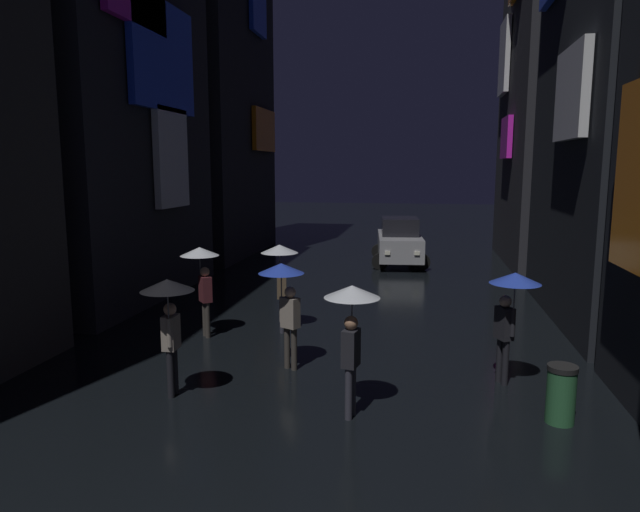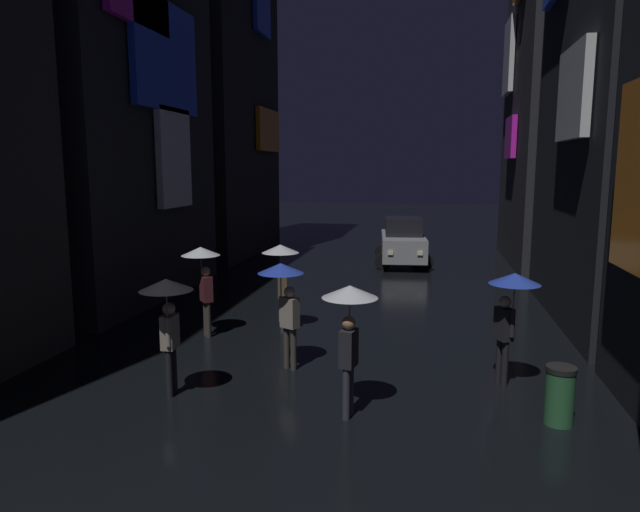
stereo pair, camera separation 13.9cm
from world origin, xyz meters
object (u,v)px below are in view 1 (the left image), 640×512
object	(u,v)px
pedestrian_foreground_left_clear	(352,314)
trash_bin	(561,394)
pedestrian_midstreet_left_black	(169,305)
pedestrian_foreground_right_clear	(280,264)
pedestrian_midstreet_centre_blue	(284,286)
car_distant	(399,242)
pedestrian_near_crossing_blue	(511,297)
pedestrian_far_right_clear	(202,267)

from	to	relation	value
pedestrian_foreground_left_clear	trash_bin	bearing A→B (deg)	4.65
trash_bin	pedestrian_midstreet_left_black	bearing A→B (deg)	-178.18
pedestrian_midstreet_left_black	pedestrian_foreground_left_clear	world-z (taller)	same
pedestrian_foreground_right_clear	trash_bin	world-z (taller)	pedestrian_foreground_right_clear
pedestrian_foreground_left_clear	pedestrian_foreground_right_clear	world-z (taller)	same
pedestrian_midstreet_centre_blue	car_distant	size ratio (longest dim) A/B	0.50
pedestrian_near_crossing_blue	pedestrian_midstreet_centre_blue	xyz separation A→B (m)	(-4.23, 0.16, 0.00)
trash_bin	car_distant	bearing A→B (deg)	102.20
pedestrian_far_right_clear	pedestrian_midstreet_left_black	xyz separation A→B (m)	(0.87, -3.63, 0.00)
pedestrian_near_crossing_blue	car_distant	world-z (taller)	pedestrian_near_crossing_blue
pedestrian_foreground_right_clear	car_distant	xyz separation A→B (m)	(2.43, 10.26, -0.74)
pedestrian_foreground_left_clear	car_distant	world-z (taller)	pedestrian_foreground_left_clear
pedestrian_far_right_clear	pedestrian_foreground_left_clear	world-z (taller)	same
pedestrian_near_crossing_blue	trash_bin	world-z (taller)	pedestrian_near_crossing_blue
car_distant	trash_bin	xyz separation A→B (m)	(3.12, -14.42, -0.46)
car_distant	trash_bin	bearing A→B (deg)	-77.80
pedestrian_midstreet_centre_blue	car_distant	xyz separation A→B (m)	(1.71, 12.81, -0.74)
car_distant	pedestrian_far_right_clear	bearing A→B (deg)	-110.63
pedestrian_far_right_clear	pedestrian_near_crossing_blue	bearing A→B (deg)	-16.49
pedestrian_midstreet_left_black	pedestrian_midstreet_centre_blue	world-z (taller)	same
pedestrian_far_right_clear	pedestrian_midstreet_left_black	size ratio (longest dim) A/B	1.00
pedestrian_far_right_clear	pedestrian_near_crossing_blue	world-z (taller)	same
pedestrian_midstreet_left_black	pedestrian_near_crossing_blue	distance (m)	6.03
pedestrian_midstreet_centre_blue	trash_bin	world-z (taller)	pedestrian_midstreet_centre_blue
pedestrian_foreground_left_clear	pedestrian_foreground_right_clear	bearing A→B (deg)	117.30
pedestrian_foreground_left_clear	car_distant	xyz separation A→B (m)	(0.15, 14.69, -0.74)
pedestrian_far_right_clear	pedestrian_midstreet_centre_blue	bearing A→B (deg)	-36.67
pedestrian_near_crossing_blue	pedestrian_foreground_left_clear	xyz separation A→B (m)	(-2.67, -1.72, 0.00)
pedestrian_foreground_left_clear	pedestrian_far_right_clear	bearing A→B (deg)	137.26
pedestrian_far_right_clear	pedestrian_midstreet_centre_blue	xyz separation A→B (m)	(2.43, -1.81, 0.00)
pedestrian_near_crossing_blue	pedestrian_midstreet_left_black	bearing A→B (deg)	-164.08
pedestrian_foreground_left_clear	pedestrian_midstreet_centre_blue	distance (m)	2.44
pedestrian_midstreet_left_black	trash_bin	bearing A→B (deg)	1.82
pedestrian_far_right_clear	pedestrian_near_crossing_blue	distance (m)	6.95
pedestrian_near_crossing_blue	pedestrian_foreground_right_clear	size ratio (longest dim) A/B	1.00
pedestrian_foreground_left_clear	car_distant	distance (m)	14.71
pedestrian_foreground_right_clear	car_distant	world-z (taller)	pedestrian_foreground_right_clear
pedestrian_midstreet_centre_blue	pedestrian_foreground_right_clear	size ratio (longest dim) A/B	1.00
pedestrian_near_crossing_blue	trash_bin	bearing A→B (deg)	-67.70
pedestrian_far_right_clear	trash_bin	world-z (taller)	pedestrian_far_right_clear
pedestrian_far_right_clear	pedestrian_foreground_right_clear	xyz separation A→B (m)	(1.71, 0.74, 0.00)
pedestrian_foreground_left_clear	car_distant	bearing A→B (deg)	89.42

